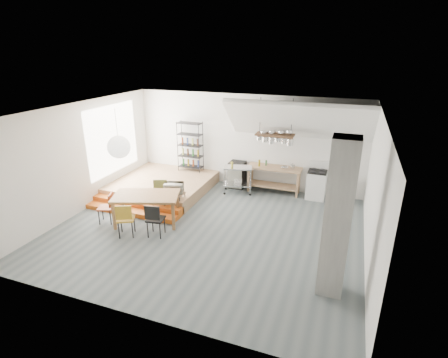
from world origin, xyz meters
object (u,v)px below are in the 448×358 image
at_px(mini_fridge, 237,175).
at_px(dining_table, 146,198).
at_px(stove, 316,184).
at_px(rolling_cart, 238,176).

bearing_deg(mini_fridge, dining_table, -113.84).
height_order(stove, dining_table, stove).
relative_size(rolling_cart, mini_fridge, 1.12).
height_order(dining_table, rolling_cart, rolling_cart).
xyz_separation_m(stove, dining_table, (-4.23, -3.39, 0.27)).
bearing_deg(stove, dining_table, -141.34).
height_order(dining_table, mini_fridge, mini_fridge).
bearing_deg(mini_fridge, rolling_cart, -69.20).
bearing_deg(dining_table, mini_fridge, 46.74).
xyz_separation_m(dining_table, rolling_cart, (1.71, 2.93, -0.15)).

